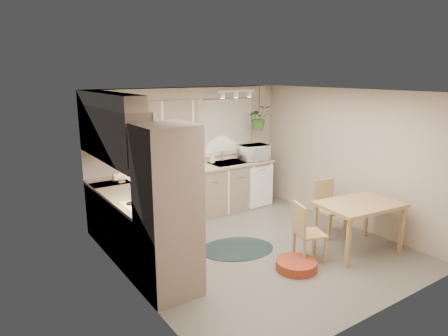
{
  "coord_description": "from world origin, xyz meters",
  "views": [
    {
      "loc": [
        -3.63,
        -4.46,
        2.67
      ],
      "look_at": [
        -0.24,
        0.55,
        1.21
      ],
      "focal_mm": 32.0,
      "sensor_mm": 36.0,
      "label": 1
    }
  ],
  "objects_px": {
    "chair_back": "(331,208)",
    "microwave": "(254,151)",
    "dining_table": "(358,227)",
    "pet_bed": "(296,265)",
    "braided_rug": "(237,249)",
    "chair_left": "(310,232)"
  },
  "relations": [
    {
      "from": "chair_back",
      "to": "chair_left",
      "type": "bearing_deg",
      "value": 32.58
    },
    {
      "from": "microwave",
      "to": "dining_table",
      "type": "bearing_deg",
      "value": -86.72
    },
    {
      "from": "chair_left",
      "to": "dining_table",
      "type": "bearing_deg",
      "value": 97.33
    },
    {
      "from": "chair_left",
      "to": "braided_rug",
      "type": "relative_size",
      "value": 0.75
    },
    {
      "from": "dining_table",
      "to": "pet_bed",
      "type": "distance_m",
      "value": 1.26
    },
    {
      "from": "dining_table",
      "to": "chair_back",
      "type": "xyz_separation_m",
      "value": [
        0.12,
        0.65,
        0.08
      ]
    },
    {
      "from": "chair_left",
      "to": "pet_bed",
      "type": "height_order",
      "value": "chair_left"
    },
    {
      "from": "microwave",
      "to": "pet_bed",
      "type": "bearing_deg",
      "value": -112.27
    },
    {
      "from": "dining_table",
      "to": "microwave",
      "type": "relative_size",
      "value": 2.15
    },
    {
      "from": "chair_back",
      "to": "microwave",
      "type": "bearing_deg",
      "value": -80.54
    },
    {
      "from": "braided_rug",
      "to": "chair_left",
      "type": "bearing_deg",
      "value": -53.36
    },
    {
      "from": "chair_back",
      "to": "pet_bed",
      "type": "xyz_separation_m",
      "value": [
        -1.34,
        -0.6,
        -0.39
      ]
    },
    {
      "from": "braided_rug",
      "to": "microwave",
      "type": "relative_size",
      "value": 2.03
    },
    {
      "from": "dining_table",
      "to": "microwave",
      "type": "bearing_deg",
      "value": 89.7
    },
    {
      "from": "chair_back",
      "to": "microwave",
      "type": "distance_m",
      "value": 2.06
    },
    {
      "from": "dining_table",
      "to": "chair_back",
      "type": "height_order",
      "value": "chair_back"
    },
    {
      "from": "chair_left",
      "to": "braided_rug",
      "type": "height_order",
      "value": "chair_left"
    },
    {
      "from": "chair_back",
      "to": "braided_rug",
      "type": "distance_m",
      "value": 1.74
    },
    {
      "from": "chair_left",
      "to": "microwave",
      "type": "xyz_separation_m",
      "value": [
        0.87,
        2.42,
        0.7
      ]
    },
    {
      "from": "dining_table",
      "to": "pet_bed",
      "type": "bearing_deg",
      "value": 177.26
    },
    {
      "from": "chair_back",
      "to": "pet_bed",
      "type": "distance_m",
      "value": 1.52
    },
    {
      "from": "chair_left",
      "to": "microwave",
      "type": "relative_size",
      "value": 1.53
    }
  ]
}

